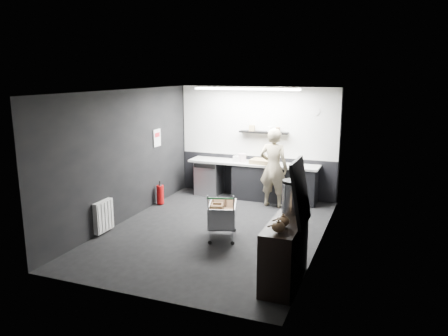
% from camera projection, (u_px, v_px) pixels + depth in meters
% --- Properties ---
extents(floor, '(5.50, 5.50, 0.00)m').
position_uv_depth(floor, '(215.00, 231.00, 8.54)').
color(floor, black).
rests_on(floor, ground).
extents(ceiling, '(5.50, 5.50, 0.00)m').
position_uv_depth(ceiling, '(215.00, 91.00, 7.96)').
color(ceiling, silver).
rests_on(ceiling, wall_back).
extents(wall_back, '(5.50, 0.00, 5.50)m').
position_uv_depth(wall_back, '(257.00, 142.00, 10.75)').
color(wall_back, black).
rests_on(wall_back, floor).
extents(wall_front, '(5.50, 0.00, 5.50)m').
position_uv_depth(wall_front, '(136.00, 203.00, 5.74)').
color(wall_front, black).
rests_on(wall_front, floor).
extents(wall_left, '(0.00, 5.50, 5.50)m').
position_uv_depth(wall_left, '(125.00, 156.00, 8.95)').
color(wall_left, black).
rests_on(wall_left, floor).
extents(wall_right, '(0.00, 5.50, 5.50)m').
position_uv_depth(wall_right, '(322.00, 172.00, 7.55)').
color(wall_right, black).
rests_on(wall_right, floor).
extents(kitchen_wall_panel, '(3.95, 0.02, 1.70)m').
position_uv_depth(kitchen_wall_panel, '(257.00, 122.00, 10.63)').
color(kitchen_wall_panel, silver).
rests_on(kitchen_wall_panel, wall_back).
extents(dado_panel, '(3.95, 0.02, 1.00)m').
position_uv_depth(dado_panel, '(256.00, 176.00, 10.92)').
color(dado_panel, black).
rests_on(dado_panel, wall_back).
extents(floating_shelf, '(1.20, 0.22, 0.04)m').
position_uv_depth(floating_shelf, '(264.00, 132.00, 10.51)').
color(floating_shelf, black).
rests_on(floating_shelf, wall_back).
extents(wall_clock, '(0.20, 0.03, 0.20)m').
position_uv_depth(wall_clock, '(315.00, 111.00, 10.06)').
color(wall_clock, silver).
rests_on(wall_clock, wall_back).
extents(poster, '(0.02, 0.30, 0.40)m').
position_uv_depth(poster, '(157.00, 138.00, 10.08)').
color(poster, white).
rests_on(poster, wall_left).
extents(poster_red_band, '(0.02, 0.22, 0.10)m').
position_uv_depth(poster_red_band, '(157.00, 135.00, 10.07)').
color(poster_red_band, red).
rests_on(poster_red_band, poster).
extents(radiator, '(0.10, 0.50, 0.60)m').
position_uv_depth(radiator, '(103.00, 216.00, 8.32)').
color(radiator, silver).
rests_on(radiator, wall_left).
extents(ceiling_strip, '(2.40, 0.20, 0.04)m').
position_uv_depth(ceiling_strip, '(246.00, 89.00, 9.65)').
color(ceiling_strip, white).
rests_on(ceiling_strip, ceiling).
extents(prep_counter, '(3.20, 0.61, 0.90)m').
position_uv_depth(prep_counter, '(258.00, 181.00, 10.60)').
color(prep_counter, black).
rests_on(prep_counter, floor).
extents(person, '(0.70, 0.49, 1.82)m').
position_uv_depth(person, '(274.00, 168.00, 9.92)').
color(person, beige).
rests_on(person, floor).
extents(shopping_cart, '(0.71, 0.96, 0.90)m').
position_uv_depth(shopping_cart, '(222.00, 216.00, 8.09)').
color(shopping_cart, silver).
rests_on(shopping_cart, floor).
extents(sideboard, '(0.53, 1.23, 1.85)m').
position_uv_depth(sideboard, '(286.00, 245.00, 6.33)').
color(sideboard, black).
rests_on(sideboard, floor).
extents(fire_extinguisher, '(0.16, 0.16, 0.54)m').
position_uv_depth(fire_extinguisher, '(160.00, 194.00, 10.17)').
color(fire_extinguisher, '#B50C0D').
rests_on(fire_extinguisher, floor).
extents(cardboard_box, '(0.56, 0.45, 0.10)m').
position_uv_depth(cardboard_box, '(262.00, 161.00, 10.41)').
color(cardboard_box, '#998151').
rests_on(cardboard_box, prep_counter).
extents(pink_tub, '(0.20, 0.20, 0.20)m').
position_uv_depth(pink_tub, '(242.00, 158.00, 10.63)').
color(pink_tub, beige).
rests_on(pink_tub, prep_counter).
extents(white_container, '(0.18, 0.16, 0.14)m').
position_uv_depth(white_container, '(237.00, 159.00, 10.63)').
color(white_container, silver).
rests_on(white_container, prep_counter).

